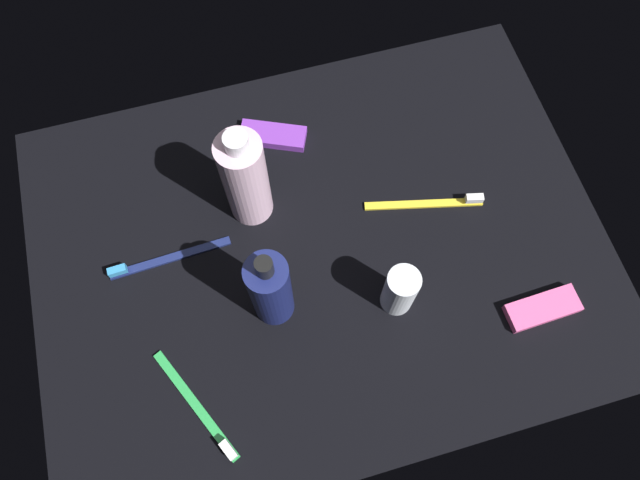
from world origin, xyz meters
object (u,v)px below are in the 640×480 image
(bodywash_bottle, at_px, (245,179))
(snack_bar_pink, at_px, (543,308))
(deodorant_stick, at_px, (400,291))
(toothbrush_navy, at_px, (163,259))
(toothbrush_yellow, at_px, (431,203))
(snack_bar_purple, at_px, (273,135))
(lotion_bottle, at_px, (270,290))
(toothbrush_green, at_px, (200,411))

(bodywash_bottle, xyz_separation_m, snack_bar_pink, (-0.36, 0.27, -0.08))
(bodywash_bottle, distance_m, deodorant_stick, 0.26)
(deodorant_stick, bearing_deg, toothbrush_navy, -25.77)
(snack_bar_pink, bearing_deg, toothbrush_yellow, -66.79)
(bodywash_bottle, bearing_deg, snack_bar_purple, -118.93)
(lotion_bottle, bearing_deg, bodywash_bottle, -91.76)
(bodywash_bottle, bearing_deg, deodorant_stick, 129.24)
(deodorant_stick, xyz_separation_m, toothbrush_navy, (0.31, -0.15, -0.04))
(bodywash_bottle, distance_m, toothbrush_navy, 0.18)
(toothbrush_green, bearing_deg, snack_bar_purple, -116.88)
(toothbrush_green, distance_m, toothbrush_navy, 0.23)
(deodorant_stick, xyz_separation_m, snack_bar_pink, (-0.19, 0.07, -0.04))
(deodorant_stick, bearing_deg, bodywash_bottle, -50.76)
(bodywash_bottle, height_order, toothbrush_green, bodywash_bottle)
(toothbrush_yellow, relative_size, toothbrush_navy, 0.99)
(toothbrush_yellow, relative_size, toothbrush_green, 1.06)
(toothbrush_navy, height_order, snack_bar_pink, toothbrush_navy)
(bodywash_bottle, xyz_separation_m, snack_bar_purple, (-0.06, -0.11, -0.08))
(snack_bar_pink, height_order, snack_bar_purple, same)
(lotion_bottle, relative_size, snack_bar_purple, 1.74)
(deodorant_stick, bearing_deg, toothbrush_yellow, -127.54)
(lotion_bottle, distance_m, toothbrush_green, 0.19)
(lotion_bottle, xyz_separation_m, toothbrush_green, (0.13, 0.11, -0.07))
(bodywash_bottle, xyz_separation_m, toothbrush_navy, (0.15, 0.05, -0.08))
(toothbrush_navy, distance_m, snack_bar_purple, 0.26)
(bodywash_bottle, relative_size, toothbrush_green, 1.16)
(snack_bar_pink, bearing_deg, lotion_bottle, -18.77)
(toothbrush_yellow, distance_m, snack_bar_purple, 0.27)
(bodywash_bottle, relative_size, toothbrush_navy, 1.08)
(toothbrush_yellow, distance_m, snack_bar_pink, 0.22)
(lotion_bottle, relative_size, bodywash_bottle, 0.93)
(toothbrush_yellow, xyz_separation_m, toothbrush_green, (0.40, 0.21, 0.00))
(toothbrush_yellow, bearing_deg, bodywash_bottle, -15.01)
(lotion_bottle, xyz_separation_m, bodywash_bottle, (-0.00, -0.16, 0.01))
(bodywash_bottle, height_order, snack_bar_pink, bodywash_bottle)
(toothbrush_yellow, height_order, snack_bar_pink, toothbrush_yellow)
(bodywash_bottle, height_order, toothbrush_yellow, bodywash_bottle)
(lotion_bottle, bearing_deg, toothbrush_yellow, -161.27)
(toothbrush_navy, bearing_deg, deodorant_stick, 154.23)
(lotion_bottle, bearing_deg, toothbrush_navy, -38.15)
(toothbrush_navy, height_order, snack_bar_purple, toothbrush_navy)
(lotion_bottle, bearing_deg, snack_bar_purple, -103.55)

